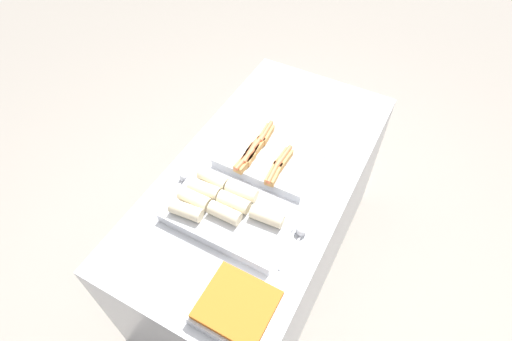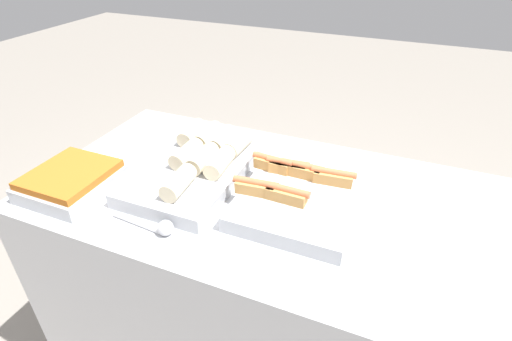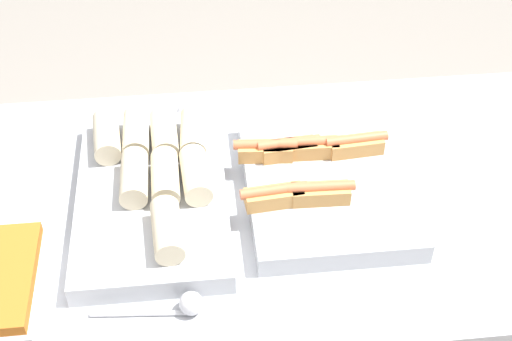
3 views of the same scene
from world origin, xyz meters
TOP-DOWN VIEW (x-y plane):
  - ground_plane at (0.00, 0.00)m, footprint 12.00×12.00m
  - counter at (0.00, 0.00)m, footprint 1.61×0.82m
  - tray_hotdogs at (0.07, 0.00)m, footprint 0.37×0.45m
  - tray_wraps at (-0.29, 0.02)m, footprint 0.32×0.52m
  - tray_side_front at (-0.63, -0.23)m, footprint 0.25×0.27m
  - serving_spoon_near at (-0.24, -0.29)m, footprint 0.21×0.05m
  - serving_spoon_far at (-0.24, 0.29)m, footprint 0.23×0.05m

SIDE VIEW (x-z plane):
  - ground_plane at x=0.00m, z-range 0.00..0.00m
  - counter at x=0.00m, z-range 0.00..0.94m
  - serving_spoon_far at x=-0.24m, z-range 0.94..0.98m
  - serving_spoon_near at x=-0.24m, z-range 0.94..0.98m
  - tray_hotdogs at x=0.07m, z-range 0.92..1.02m
  - tray_side_front at x=-0.63m, z-range 0.94..1.01m
  - tray_wraps at x=-0.29m, z-range 0.93..1.04m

